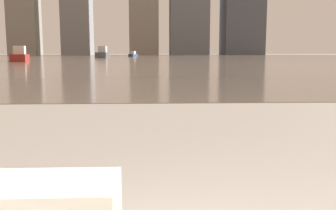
# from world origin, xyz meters

# --- Properties ---
(harbor_water) EXTENTS (180.00, 110.00, 0.01)m
(harbor_water) POSITION_xyz_m (0.00, 62.00, 0.01)
(harbor_water) COLOR gray
(harbor_water) RESTS_ON ground_plane
(harbor_boat_1) EXTENTS (1.81, 2.99, 1.06)m
(harbor_boat_1) POSITION_xyz_m (-3.69, 73.66, 0.38)
(harbor_boat_1) COLOR navy
(harbor_boat_1) RESTS_ON harbor_water
(harbor_boat_3) EXTENTS (2.19, 4.23, 1.51)m
(harbor_boat_3) POSITION_xyz_m (-12.97, 37.54, 0.54)
(harbor_boat_3) COLOR maroon
(harbor_boat_3) RESTS_ON harbor_water
(harbor_boat_4) EXTENTS (1.76, 4.90, 1.83)m
(harbor_boat_4) POSITION_xyz_m (-7.97, 61.12, 0.65)
(harbor_boat_4) COLOR #4C4C51
(harbor_boat_4) RESTS_ON harbor_water
(skyline_tower_0) EXTENTS (8.57, 7.31, 28.42)m
(skyline_tower_0) POSITION_xyz_m (-38.87, 118.00, 14.21)
(skyline_tower_0) COLOR gray
(skyline_tower_0) RESTS_ON ground_plane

